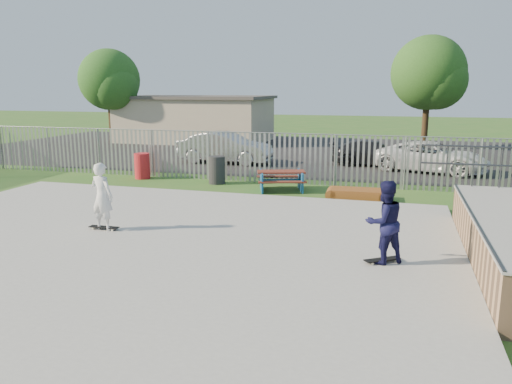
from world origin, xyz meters
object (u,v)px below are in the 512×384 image
(skater_navy, at_px, (384,222))
(car_white, at_px, (432,157))
(funbox, at_px, (358,194))
(car_silver, at_px, (225,148))
(trash_bin_grey, at_px, (217,170))
(car_dark, at_px, (373,153))
(tree_mid, at_px, (429,73))
(skater_white, at_px, (102,196))
(picnic_table, at_px, (281,181))
(trash_bin_red, at_px, (142,166))
(tree_left, at_px, (109,80))

(skater_navy, bearing_deg, car_white, -132.10)
(funbox, bearing_deg, car_white, 65.35)
(funbox, bearing_deg, car_silver, 134.80)
(car_white, bearing_deg, trash_bin_grey, 139.32)
(car_dark, xyz_separation_m, tree_mid, (2.68, 7.58, 3.98))
(tree_mid, bearing_deg, car_silver, -138.27)
(funbox, distance_m, skater_white, 8.58)
(trash_bin_grey, bearing_deg, picnic_table, -13.11)
(trash_bin_red, height_order, car_dark, car_dark)
(tree_left, height_order, skater_white, tree_left)
(skater_white, bearing_deg, trash_bin_grey, -83.80)
(skater_navy, distance_m, skater_white, 7.05)
(trash_bin_red, xyz_separation_m, skater_white, (3.07, -7.72, 0.49))
(car_white, distance_m, skater_white, 15.44)
(skater_white, bearing_deg, car_dark, -104.76)
(picnic_table, distance_m, car_dark, 7.70)
(tree_left, bearing_deg, car_silver, -33.29)
(skater_white, bearing_deg, skater_navy, -175.98)
(trash_bin_grey, xyz_separation_m, car_dark, (5.75, 6.45, 0.08))
(funbox, xyz_separation_m, tree_mid, (2.78, 15.45, 4.43))
(trash_bin_grey, bearing_deg, skater_navy, -50.46)
(car_white, relative_size, tree_left, 0.77)
(trash_bin_grey, bearing_deg, car_dark, 48.30)
(trash_bin_grey, xyz_separation_m, tree_left, (-12.26, 12.29, 3.73))
(car_dark, relative_size, tree_mid, 0.61)
(trash_bin_red, relative_size, car_white, 0.22)
(funbox, bearing_deg, trash_bin_red, 167.57)
(trash_bin_red, xyz_separation_m, car_white, (11.80, 5.01, 0.17))
(tree_left, bearing_deg, funbox, -37.45)
(skater_white, bearing_deg, tree_left, -50.13)
(tree_mid, bearing_deg, skater_white, -112.16)
(picnic_table, distance_m, trash_bin_red, 6.25)
(picnic_table, bearing_deg, car_dark, 49.23)
(car_silver, relative_size, tree_mid, 0.69)
(picnic_table, relative_size, tree_left, 0.33)
(car_silver, distance_m, skater_white, 12.76)
(car_dark, bearing_deg, picnic_table, 156.20)
(car_dark, distance_m, tree_left, 19.29)
(car_dark, bearing_deg, skater_white, 155.35)
(car_white, xyz_separation_m, tree_left, (-20.65, 7.07, 3.58))
(funbox, bearing_deg, tree_mid, 77.57)
(tree_mid, bearing_deg, funbox, -100.21)
(trash_bin_red, distance_m, tree_left, 15.44)
(funbox, xyz_separation_m, car_white, (2.74, 6.64, 0.52))
(trash_bin_grey, height_order, tree_left, tree_left)
(car_white, bearing_deg, tree_mid, 17.14)
(funbox, height_order, skater_navy, skater_navy)
(car_white, bearing_deg, trash_bin_red, 130.41)
(car_white, height_order, tree_left, tree_left)
(car_dark, height_order, skater_navy, skater_navy)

